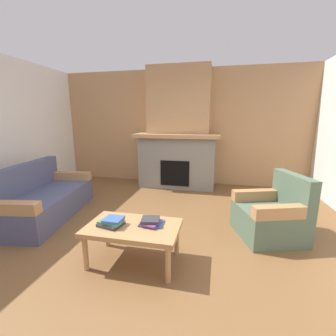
{
  "coord_description": "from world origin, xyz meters",
  "views": [
    {
      "loc": [
        0.91,
        -2.59,
        1.55
      ],
      "look_at": [
        0.16,
        0.82,
        0.8
      ],
      "focal_mm": 24.47,
      "sensor_mm": 36.0,
      "label": 1
    }
  ],
  "objects_px": {
    "fireplace": "(178,136)",
    "armchair": "(272,215)",
    "coffee_table": "(133,230)",
    "couch": "(42,199)"
  },
  "relations": [
    {
      "from": "armchair",
      "to": "coffee_table",
      "type": "relative_size",
      "value": 0.96
    },
    {
      "from": "fireplace",
      "to": "coffee_table",
      "type": "distance_m",
      "value": 3.17
    },
    {
      "from": "couch",
      "to": "coffee_table",
      "type": "relative_size",
      "value": 1.91
    },
    {
      "from": "fireplace",
      "to": "armchair",
      "type": "relative_size",
      "value": 2.81
    },
    {
      "from": "fireplace",
      "to": "couch",
      "type": "height_order",
      "value": "fireplace"
    },
    {
      "from": "couch",
      "to": "armchair",
      "type": "xyz_separation_m",
      "value": [
        3.48,
        0.12,
        0.01
      ]
    },
    {
      "from": "armchair",
      "to": "coffee_table",
      "type": "bearing_deg",
      "value": -149.48
    },
    {
      "from": "fireplace",
      "to": "armchair",
      "type": "bearing_deg",
      "value": -52.06
    },
    {
      "from": "fireplace",
      "to": "armchair",
      "type": "xyz_separation_m",
      "value": [
        1.66,
        -2.13,
        -0.87
      ]
    },
    {
      "from": "fireplace",
      "to": "coffee_table",
      "type": "height_order",
      "value": "fireplace"
    }
  ]
}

